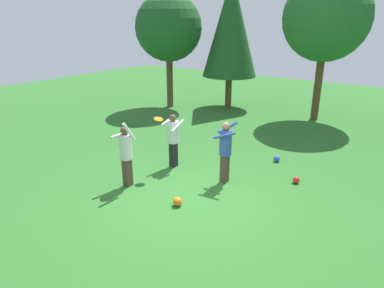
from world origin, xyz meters
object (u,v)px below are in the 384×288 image
object	(u,v)px
tree_far_left	(169,28)
person_bystander	(225,147)
ball_blue	(277,159)
ball_red	(296,180)
tree_left	(231,27)
frisbee	(158,119)
person_thrower	(126,151)
ball_orange	(177,202)
person_catcher	(173,136)
tree_center	(326,18)

from	to	relation	value
tree_far_left	person_bystander	bearing A→B (deg)	-41.37
tree_far_left	ball_blue	bearing A→B (deg)	-27.00
ball_red	tree_far_left	bearing A→B (deg)	149.82
tree_left	frisbee	bearing A→B (deg)	-73.59
person_thrower	frisbee	distance (m)	1.35
person_thrower	frisbee	world-z (taller)	person_thrower
frisbee	ball_blue	distance (m)	4.12
person_bystander	frisbee	world-z (taller)	person_bystander
person_bystander	ball_orange	xyz separation A→B (m)	(-0.25, -1.85, -0.93)
ball_red	ball_blue	size ratio (longest dim) A/B	0.95
person_bystander	ball_orange	size ratio (longest dim) A/B	7.65
ball_blue	tree_left	distance (m)	8.35
frisbee	ball_orange	xyz separation A→B (m)	(1.65, -1.26, -1.55)
ball_red	tree_left	xyz separation A→B (m)	(-6.03, 6.60, 3.93)
tree_far_left	person_catcher	bearing A→B (deg)	-50.14
frisbee	tree_far_left	size ratio (longest dim) A/B	0.05
ball_blue	frisbee	bearing A→B (deg)	-131.66
frisbee	ball_orange	world-z (taller)	frisbee
tree_left	tree_center	xyz separation A→B (m)	(4.37, 0.38, 0.38)
person_thrower	tree_left	size ratio (longest dim) A/B	0.29
person_thrower	person_catcher	size ratio (longest dim) A/B	1.12
ball_blue	tree_far_left	xyz separation A→B (m)	(-7.59, 3.87, 3.86)
person_thrower	tree_far_left	bearing A→B (deg)	39.69
ball_orange	tree_far_left	bearing A→B (deg)	130.07
ball_red	ball_orange	size ratio (longest dim) A/B	0.84
ball_orange	ball_red	bearing A→B (deg)	56.60
tree_center	ball_blue	bearing A→B (deg)	-84.13
tree_far_left	tree_left	bearing A→B (deg)	31.00
person_bystander	tree_far_left	distance (m)	9.71
person_thrower	person_catcher	distance (m)	1.80
ball_red	ball_orange	world-z (taller)	ball_orange
person_catcher	tree_left	xyz separation A→B (m)	(-2.47, 7.67, 3.03)
ball_orange	frisbee	bearing A→B (deg)	142.58
tree_far_left	ball_orange	bearing A→B (deg)	-49.93
tree_left	tree_far_left	world-z (taller)	tree_left
person_catcher	tree_center	xyz separation A→B (m)	(1.90, 8.05, 3.41)
ball_orange	tree_center	bearing A→B (deg)	88.35
frisbee	ball_blue	size ratio (longest dim) A/B	1.33
tree_left	person_thrower	bearing A→B (deg)	-76.45
tree_left	ball_red	bearing A→B (deg)	-47.59
ball_orange	tree_left	world-z (taller)	tree_left
person_bystander	ball_blue	world-z (taller)	person_bystander
person_thrower	person_bystander	bearing A→B (deg)	-41.51
frisbee	ball_blue	world-z (taller)	frisbee
ball_blue	tree_center	distance (m)	7.27
tree_left	tree_far_left	size ratio (longest dim) A/B	1.14
person_bystander	tree_left	bearing A→B (deg)	-77.95
frisbee	ball_red	xyz separation A→B (m)	(3.59, 1.68, -1.57)
ball_blue	tree_far_left	bearing A→B (deg)	153.00
person_thrower	person_catcher	xyz separation A→B (m)	(0.19, 1.79, -0.02)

